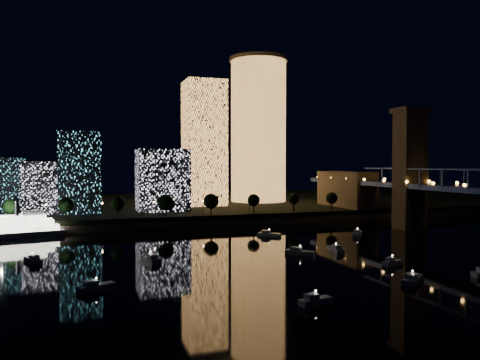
% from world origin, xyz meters
% --- Properties ---
extents(ground, '(520.00, 520.00, 0.00)m').
position_xyz_m(ground, '(0.00, 0.00, 0.00)').
color(ground, black).
rests_on(ground, ground).
extents(far_bank, '(420.00, 160.00, 5.00)m').
position_xyz_m(far_bank, '(0.00, 160.00, 2.50)').
color(far_bank, black).
rests_on(far_bank, ground).
extents(seawall, '(420.00, 6.00, 3.00)m').
position_xyz_m(seawall, '(0.00, 82.00, 1.50)').
color(seawall, '#6B5E4C').
rests_on(seawall, ground).
extents(tower_cylindrical, '(34.00, 34.00, 83.53)m').
position_xyz_m(tower_cylindrical, '(33.98, 146.01, 46.89)').
color(tower_cylindrical, '#FFA851').
rests_on(tower_cylindrical, far_bank).
extents(tower_rectangular, '(20.71, 20.71, 65.89)m').
position_xyz_m(tower_rectangular, '(-2.23, 131.88, 37.95)').
color(tower_rectangular, '#FFA851').
rests_on(tower_rectangular, far_bank).
extents(midrise_blocks, '(90.95, 31.98, 36.33)m').
position_xyz_m(midrise_blocks, '(-63.45, 115.09, 19.60)').
color(midrise_blocks, silver).
rests_on(midrise_blocks, far_bank).
extents(motorboats, '(139.18, 87.07, 2.78)m').
position_xyz_m(motorboats, '(-3.74, 7.84, 0.81)').
color(motorboats, silver).
rests_on(motorboats, ground).
extents(esplanade_trees, '(165.51, 6.94, 8.97)m').
position_xyz_m(esplanade_trees, '(-31.04, 88.00, 10.47)').
color(esplanade_trees, black).
rests_on(esplanade_trees, far_bank).
extents(street_lamps, '(132.70, 0.70, 5.65)m').
position_xyz_m(street_lamps, '(-34.00, 94.00, 9.02)').
color(street_lamps, black).
rests_on(street_lamps, far_bank).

